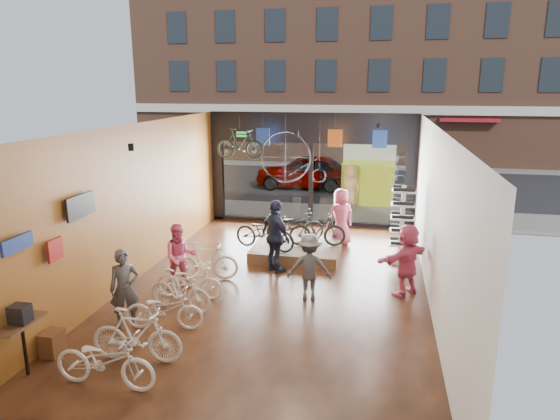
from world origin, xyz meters
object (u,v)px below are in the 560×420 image
(box_truck, at_px, (369,167))
(customer_3, at_px, (309,267))
(floor_bike_2, at_px, (164,310))
(hung_bike, at_px, (240,144))
(floor_bike_4, at_px, (189,281))
(customer_5, at_px, (407,260))
(display_bike_left, at_px, (265,233))
(penny_farthing, at_px, (296,159))
(display_platform, at_px, (296,251))
(customer_4, at_px, (341,217))
(display_bike_mid, at_px, (317,230))
(street_car, at_px, (306,171))
(floor_bike_5, at_px, (205,261))
(customer_1, at_px, (180,257))
(customer_0, at_px, (125,288))
(customer_2, at_px, (276,237))
(floor_bike_1, at_px, (137,335))
(floor_bike_3, at_px, (180,291))
(display_bike_right, at_px, (295,225))
(floor_bike_0, at_px, (105,361))
(sunglasses_rack, at_px, (402,224))

(box_truck, distance_m, customer_3, 11.39)
(floor_bike_2, height_order, hung_bike, hung_bike)
(floor_bike_4, bearing_deg, customer_5, -75.83)
(display_bike_left, height_order, penny_farthing, penny_farthing)
(floor_bike_4, bearing_deg, display_platform, -29.95)
(hung_bike, bearing_deg, customer_4, -89.08)
(display_bike_mid, bearing_deg, customer_4, -35.04)
(street_car, height_order, floor_bike_5, street_car)
(floor_bike_2, bearing_deg, customer_1, 4.69)
(customer_0, xyz_separation_m, customer_4, (3.74, 6.08, 0.06))
(floor_bike_2, bearing_deg, customer_2, -31.71)
(floor_bike_5, bearing_deg, floor_bike_1, 168.86)
(floor_bike_3, height_order, display_bike_mid, display_bike_mid)
(customer_1, bearing_deg, hung_bike, 58.32)
(box_truck, height_order, customer_2, box_truck)
(box_truck, distance_m, display_bike_right, 8.21)
(street_car, height_order, hung_bike, hung_bike)
(display_bike_left, distance_m, customer_0, 4.72)
(box_truck, bearing_deg, floor_bike_5, -108.86)
(floor_bike_2, relative_size, customer_5, 0.93)
(box_truck, height_order, floor_bike_1, box_truck)
(floor_bike_0, xyz_separation_m, floor_bike_1, (0.14, 0.80, 0.04))
(floor_bike_2, distance_m, hung_bike, 6.98)
(display_bike_mid, bearing_deg, customer_0, 136.90)
(customer_2, xyz_separation_m, customer_5, (3.22, -0.79, -0.11))
(floor_bike_2, bearing_deg, box_truck, -23.39)
(floor_bike_0, distance_m, customer_3, 4.80)
(floor_bike_1, xyz_separation_m, display_bike_left, (0.98, 5.53, 0.28))
(customer_2, xyz_separation_m, hung_bike, (-1.77, 3.02, 1.98))
(box_truck, relative_size, customer_3, 4.15)
(floor_bike_5, xyz_separation_m, customer_2, (1.58, 0.87, 0.46))
(hung_bike, bearing_deg, penny_farthing, -80.02)
(floor_bike_5, bearing_deg, penny_farthing, -34.74)
(sunglasses_rack, bearing_deg, customer_1, -149.67)
(floor_bike_5, bearing_deg, display_bike_right, -45.86)
(customer_1, height_order, customer_3, customer_1)
(box_truck, bearing_deg, display_platform, -101.57)
(display_platform, bearing_deg, customer_4, 49.27)
(street_car, relative_size, display_platform, 1.92)
(floor_bike_1, xyz_separation_m, display_bike_mid, (2.36, 6.08, 0.28))
(customer_2, relative_size, customer_5, 1.13)
(display_bike_left, distance_m, customer_1, 2.79)
(street_car, xyz_separation_m, sunglasses_rack, (4.03, -9.40, 0.27))
(floor_bike_2, height_order, customer_5, customer_5)
(customer_5, bearing_deg, penny_farthing, -98.22)
(display_platform, distance_m, hung_bike, 3.89)
(customer_0, height_order, hung_bike, hung_bike)
(box_truck, height_order, customer_3, box_truck)
(floor_bike_2, height_order, display_platform, floor_bike_2)
(customer_1, xyz_separation_m, customer_5, (5.18, 0.73, 0.05))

